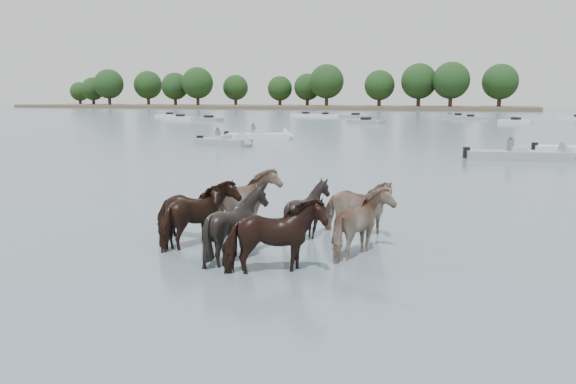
% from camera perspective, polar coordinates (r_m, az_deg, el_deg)
% --- Properties ---
extents(ground, '(400.00, 400.00, 0.00)m').
position_cam_1_polar(ground, '(11.42, 3.66, -7.79)').
color(ground, '#4A5B6B').
rests_on(ground, ground).
extents(shoreline, '(160.00, 30.00, 1.00)m').
position_cam_1_polar(shoreline, '(176.38, -3.41, 8.45)').
color(shoreline, '#4C4233').
rests_on(shoreline, ground).
extents(pony_herd, '(6.04, 5.12, 1.69)m').
position_cam_1_polar(pony_herd, '(13.09, -1.85, -2.59)').
color(pony_herd, black).
rests_on(pony_herd, ground).
extents(motorboat_a, '(4.73, 2.16, 1.92)m').
position_cam_1_polar(motorboat_a, '(40.48, -5.68, 4.90)').
color(motorboat_a, gray).
rests_on(motorboat_a, ground).
extents(motorboat_b, '(6.11, 2.79, 1.92)m').
position_cam_1_polar(motorboat_b, '(34.02, 23.15, 3.33)').
color(motorboat_b, gray).
rests_on(motorboat_b, ground).
extents(motorboat_f, '(5.73, 3.56, 1.92)m').
position_cam_1_polar(motorboat_f, '(46.97, -2.08, 5.55)').
color(motorboat_f, silver).
rests_on(motorboat_f, ground).
extents(distant_flotilla, '(108.29, 26.72, 0.93)m').
position_cam_1_polar(distant_flotilla, '(86.47, 19.03, 6.83)').
color(distant_flotilla, silver).
rests_on(distant_flotilla, ground).
extents(treeline, '(148.18, 19.96, 12.60)m').
position_cam_1_polar(treeline, '(171.85, -2.24, 10.63)').
color(treeline, '#382619').
rests_on(treeline, ground).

